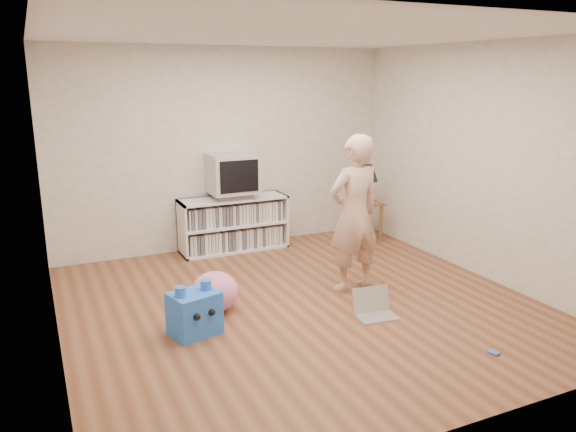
# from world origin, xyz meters

# --- Properties ---
(ground) EXTENTS (4.50, 4.50, 0.00)m
(ground) POSITION_xyz_m (0.00, 0.00, 0.00)
(ground) COLOR brown
(ground) RESTS_ON ground
(walls) EXTENTS (4.52, 4.52, 2.60)m
(walls) POSITION_xyz_m (0.00, 0.00, 1.30)
(walls) COLOR beige
(walls) RESTS_ON ground
(ceiling) EXTENTS (4.50, 4.50, 0.01)m
(ceiling) POSITION_xyz_m (0.00, 0.00, 2.60)
(ceiling) COLOR white
(ceiling) RESTS_ON walls
(media_unit) EXTENTS (1.40, 0.45, 0.70)m
(media_unit) POSITION_xyz_m (0.01, 2.04, 0.35)
(media_unit) COLOR white
(media_unit) RESTS_ON ground
(dvd_deck) EXTENTS (0.45, 0.35, 0.07)m
(dvd_deck) POSITION_xyz_m (0.01, 2.02, 0.73)
(dvd_deck) COLOR gray
(dvd_deck) RESTS_ON media_unit
(crt_tv) EXTENTS (0.60, 0.53, 0.50)m
(crt_tv) POSITION_xyz_m (0.01, 2.02, 1.02)
(crt_tv) COLOR #AEAEB3
(crt_tv) RESTS_ON dvd_deck
(side_table) EXTENTS (0.42, 0.42, 0.55)m
(side_table) POSITION_xyz_m (1.78, 1.65, 0.42)
(side_table) COLOR brown
(side_table) RESTS_ON ground
(table_lamp) EXTENTS (0.34, 0.34, 0.52)m
(table_lamp) POSITION_xyz_m (1.78, 1.65, 0.94)
(table_lamp) COLOR #333333
(table_lamp) RESTS_ON side_table
(person) EXTENTS (0.64, 0.45, 1.67)m
(person) POSITION_xyz_m (0.69, 0.15, 0.83)
(person) COLOR #D7AC92
(person) RESTS_ON ground
(laptop) EXTENTS (0.41, 0.34, 0.26)m
(laptop) POSITION_xyz_m (0.53, -0.52, 0.07)
(laptop) COLOR silver
(laptop) RESTS_ON ground
(playing_cards) EXTENTS (0.08, 0.10, 0.02)m
(playing_cards) POSITION_xyz_m (1.00, -1.59, 0.01)
(playing_cards) COLOR #4B67C8
(playing_cards) RESTS_ON ground
(plush_blue) EXTENTS (0.48, 0.42, 0.47)m
(plush_blue) POSITION_xyz_m (-1.14, -0.18, 0.20)
(plush_blue) COLOR blue
(plush_blue) RESTS_ON ground
(plush_pink) EXTENTS (0.56, 0.56, 0.39)m
(plush_pink) POSITION_xyz_m (-0.82, 0.23, 0.19)
(plush_pink) COLOR pink
(plush_pink) RESTS_ON ground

